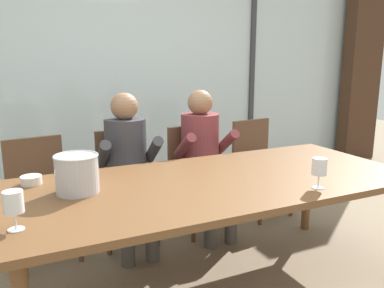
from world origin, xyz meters
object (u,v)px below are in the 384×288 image
(wine_glass_by_left_taster, at_px, (14,204))
(wine_glass_near_bucket, at_px, (319,168))
(dining_table, at_px, (216,189))
(tasting_bowl, at_px, (31,180))
(person_charcoal_jacket, at_px, (128,161))
(ice_bucket_primary, at_px, (77,173))
(chair_right_of_center, at_px, (257,159))
(chair_left_of_center, at_px, (125,176))
(chair_near_curtain, at_px, (39,189))
(chair_center, at_px, (196,169))
(person_maroon_top, at_px, (204,152))

(wine_glass_by_left_taster, height_order, wine_glass_near_bucket, same)
(dining_table, bearing_deg, tasting_bowl, 159.92)
(person_charcoal_jacket, height_order, ice_bucket_primary, person_charcoal_jacket)
(person_charcoal_jacket, distance_m, wine_glass_by_left_taster, 1.36)
(person_charcoal_jacket, height_order, wine_glass_by_left_taster, person_charcoal_jacket)
(chair_right_of_center, distance_m, ice_bucket_primary, 2.01)
(chair_left_of_center, relative_size, wine_glass_by_left_taster, 5.03)
(chair_right_of_center, height_order, ice_bucket_primary, ice_bucket_primary)
(ice_bucket_primary, bearing_deg, chair_near_curtain, 100.43)
(wine_glass_near_bucket, bearing_deg, chair_right_of_center, 68.45)
(chair_left_of_center, relative_size, ice_bucket_primary, 3.65)
(chair_center, relative_size, chair_right_of_center, 1.00)
(chair_center, distance_m, person_charcoal_jacket, 0.66)
(wine_glass_by_left_taster, bearing_deg, ice_bucket_primary, 49.79)
(chair_left_of_center, xyz_separation_m, person_maroon_top, (0.64, -0.17, 0.17))
(tasting_bowl, bearing_deg, dining_table, -20.08)
(dining_table, distance_m, person_charcoal_jacket, 0.88)
(chair_left_of_center, height_order, ice_bucket_primary, ice_bucket_primary)
(chair_right_of_center, bearing_deg, person_charcoal_jacket, -178.68)
(dining_table, height_order, chair_center, chair_center)
(chair_near_curtain, bearing_deg, chair_left_of_center, -5.77)
(chair_center, relative_size, person_maroon_top, 0.73)
(chair_near_curtain, xyz_separation_m, tasting_bowl, (-0.07, -0.58, 0.24))
(ice_bucket_primary, height_order, tasting_bowl, ice_bucket_primary)
(chair_near_curtain, xyz_separation_m, person_charcoal_jacket, (0.64, -0.14, 0.17))
(person_charcoal_jacket, bearing_deg, chair_right_of_center, 11.83)
(chair_near_curtain, height_order, chair_left_of_center, same)
(dining_table, distance_m, chair_right_of_center, 1.40)
(chair_right_of_center, bearing_deg, ice_bucket_primary, -159.98)
(dining_table, distance_m, chair_near_curtain, 1.36)
(chair_near_curtain, distance_m, wine_glass_near_bucket, 1.97)
(chair_center, bearing_deg, person_maroon_top, -85.54)
(chair_left_of_center, distance_m, wine_glass_near_bucket, 1.60)
(wine_glass_by_left_taster, distance_m, wine_glass_near_bucket, 1.57)
(person_charcoal_jacket, relative_size, tasting_bowl, 9.90)
(chair_center, bearing_deg, chair_left_of_center, 170.30)
(chair_near_curtain, bearing_deg, ice_bucket_primary, -87.91)
(chair_near_curtain, distance_m, ice_bucket_primary, 0.92)
(person_maroon_top, bearing_deg, tasting_bowl, -160.28)
(dining_table, distance_m, ice_bucket_primary, 0.83)
(tasting_bowl, xyz_separation_m, wine_glass_near_bucket, (1.46, -0.77, 0.09))
(ice_bucket_primary, xyz_separation_m, wine_glass_by_left_taster, (-0.32, -0.38, 0.01))
(chair_left_of_center, distance_m, ice_bucket_primary, 1.05)
(person_charcoal_jacket, relative_size, wine_glass_near_bucket, 6.87)
(chair_left_of_center, xyz_separation_m, chair_right_of_center, (1.29, 0.00, 0.00))
(ice_bucket_primary, bearing_deg, chair_center, 36.38)
(chair_near_curtain, distance_m, wine_glass_by_left_taster, 1.28)
(dining_table, bearing_deg, person_maroon_top, 68.08)
(chair_left_of_center, bearing_deg, ice_bucket_primary, -115.52)
(chair_near_curtain, distance_m, chair_left_of_center, 0.65)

